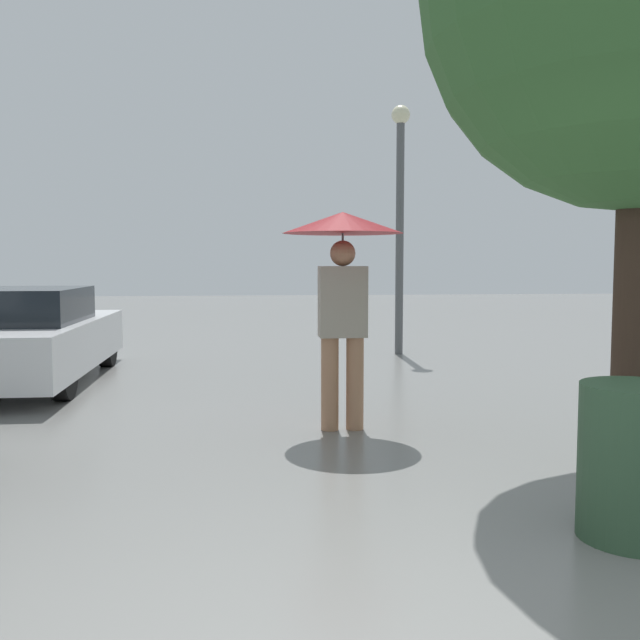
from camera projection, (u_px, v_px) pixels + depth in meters
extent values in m
cylinder|color=#9E7051|center=(330.00, 384.00, 6.20)|extent=(0.15, 0.15, 0.82)
cylinder|color=#9E7051|center=(355.00, 383.00, 6.23)|extent=(0.15, 0.15, 0.82)
cube|color=gray|center=(343.00, 302.00, 6.16)|extent=(0.41, 0.24, 0.61)
sphere|color=#9E7051|center=(343.00, 253.00, 6.12)|extent=(0.22, 0.22, 0.22)
cylinder|color=#515456|center=(343.00, 271.00, 6.13)|extent=(0.02, 0.02, 0.65)
cone|color=maroon|center=(343.00, 223.00, 6.10)|extent=(1.04, 1.04, 0.18)
cube|color=silver|center=(19.00, 345.00, 8.69)|extent=(1.81, 4.04, 0.57)
cube|color=black|center=(13.00, 305.00, 8.45)|extent=(1.54, 1.82, 0.41)
cylinder|color=black|center=(107.00, 344.00, 10.03)|extent=(0.18, 0.64, 0.64)
cylinder|color=black|center=(63.00, 370.00, 7.55)|extent=(0.18, 0.64, 0.64)
cylinder|color=#38281E|center=(633.00, 296.00, 4.87)|extent=(0.25, 0.25, 2.47)
cylinder|color=#515456|center=(400.00, 239.00, 11.27)|extent=(0.13, 0.13, 3.68)
sphere|color=beige|center=(401.00, 115.00, 11.11)|extent=(0.29, 0.29, 0.29)
cylinder|color=#2D4C33|center=(635.00, 462.00, 3.75)|extent=(0.58, 0.58, 0.82)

